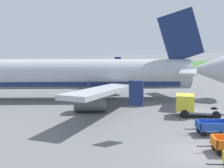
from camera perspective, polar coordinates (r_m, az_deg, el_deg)
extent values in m
plane|color=slate|center=(21.10, 15.37, -12.53)|extent=(220.00, 220.00, 0.00)
cube|color=#3D7033|center=(69.49, -12.46, 2.26)|extent=(220.00, 28.00, 0.06)
cylinder|color=#B2B7BC|center=(37.48, -8.19, 1.87)|extent=(29.30, 14.32, 3.70)
cube|color=navy|center=(37.61, -8.16, 0.33)|extent=(26.44, 13.06, 0.56)
cone|color=#B2B7BC|center=(39.33, 17.48, 2.61)|extent=(5.47, 4.91, 3.52)
cube|color=#B2B7BC|center=(29.06, -1.93, -1.32)|extent=(10.80, 11.25, 1.35)
cube|color=navy|center=(22.63, 4.64, -1.77)|extent=(0.94, 0.90, 1.90)
cylinder|color=slate|center=(30.88, -4.19, -3.30)|extent=(3.74, 3.12, 2.10)
cube|color=#B2B7BC|center=(45.60, -1.82, 2.31)|extent=(2.77, 13.03, 1.35)
cube|color=navy|center=(52.04, 1.10, 4.15)|extent=(1.10, 0.21, 1.90)
cylinder|color=slate|center=(44.25, -3.41, 0.34)|extent=(3.74, 3.12, 2.10)
cube|color=navy|center=(38.18, 12.96, 9.01)|extent=(5.70, 2.50, 6.88)
cube|color=#B2B7BC|center=(35.34, 14.34, 2.27)|extent=(4.68, 5.17, 0.24)
cube|color=#B2B7BC|center=(41.50, 11.93, 3.26)|extent=(2.09, 5.29, 0.24)
cylinder|color=#4C4C51|center=(35.32, -4.51, -1.06)|extent=(0.20, 0.20, 2.04)
cylinder|color=black|center=(35.51, -4.49, -2.69)|extent=(1.19, 0.82, 1.10)
cylinder|color=#4C4C51|center=(39.66, -4.19, 0.01)|extent=(0.20, 0.20, 2.04)
cylinder|color=black|center=(39.83, -4.18, -1.44)|extent=(1.19, 0.82, 1.10)
cylinder|color=#2D2D33|center=(18.54, 19.06, -14.28)|extent=(0.93, 0.53, 0.08)
cube|color=orange|center=(21.26, 18.81, -10.25)|extent=(0.66, 1.32, 0.55)
cylinder|color=#2D2D33|center=(21.20, 17.19, -11.24)|extent=(0.95, 0.48, 0.08)
cylinder|color=black|center=(21.03, 19.90, -12.18)|extent=(0.47, 0.32, 0.44)
cylinder|color=black|center=(22.03, 18.95, -11.17)|extent=(0.47, 0.32, 0.44)
cube|color=#234CB2|center=(25.26, 18.69, -7.99)|extent=(2.83, 2.19, 0.08)
cube|color=#234CB2|center=(24.59, 19.27, -7.70)|extent=(2.38, 0.97, 0.55)
cube|color=#234CB2|center=(25.75, 18.21, -6.92)|extent=(2.38, 0.97, 0.55)
cube|color=#234CB2|center=(24.77, 16.11, -7.44)|extent=(0.58, 1.35, 0.55)
cylinder|color=#2D2D33|center=(24.69, 14.74, -8.29)|extent=(0.96, 0.43, 0.08)
cylinder|color=black|center=(24.51, 17.06, -9.05)|extent=(0.47, 0.30, 0.44)
cylinder|color=black|center=(25.52, 16.22, -8.31)|extent=(0.47, 0.30, 0.44)
cylinder|color=black|center=(26.17, 20.16, -8.08)|extent=(0.47, 0.30, 0.44)
cube|color=slate|center=(30.46, 17.38, -5.06)|extent=(3.63, 3.33, 0.20)
cube|color=yellow|center=(30.15, 13.71, -3.40)|extent=(2.48, 2.53, 1.50)
cube|color=#19232D|center=(30.11, 12.20, -3.07)|extent=(0.99, 1.37, 0.67)
cylinder|color=black|center=(29.53, 13.67, -5.54)|extent=(0.83, 0.70, 0.80)
cylinder|color=black|center=(31.19, 13.59, -4.78)|extent=(0.83, 0.70, 0.80)
cylinder|color=black|center=(29.76, 19.24, -5.67)|extent=(0.83, 0.70, 0.80)
cylinder|color=black|center=(31.41, 18.87, -4.91)|extent=(0.83, 0.70, 0.80)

